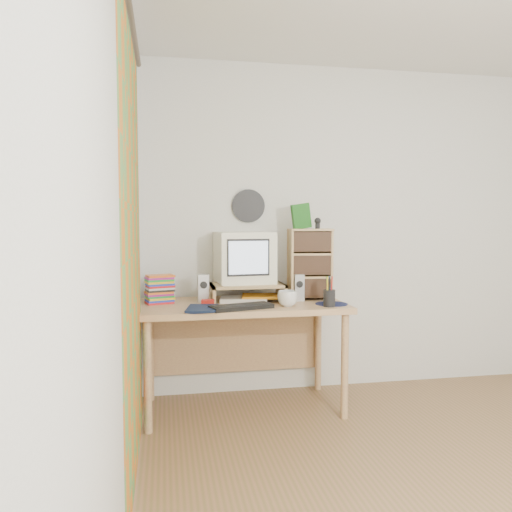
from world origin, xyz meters
name	(u,v)px	position (x,y,z in m)	size (l,w,h in m)	color
floor	(506,502)	(0.00, 0.00, 0.00)	(3.50, 3.50, 0.00)	#916544
back_wall	(363,229)	(0.00, 1.75, 1.25)	(3.50, 3.50, 0.00)	silver
left_wall	(114,238)	(-1.75, 0.00, 1.25)	(3.50, 3.50, 0.00)	silver
curtain	(133,255)	(-1.71, 0.48, 1.15)	(2.20, 2.20, 0.00)	#BE641A
wall_disc	(248,206)	(-0.93, 1.73, 1.43)	(0.25, 0.25, 0.02)	black
desk	(241,320)	(-1.03, 1.44, 0.62)	(1.40, 0.70, 0.75)	tan
monitor_riser	(247,287)	(-0.98, 1.48, 0.84)	(0.52, 0.30, 0.12)	tan
crt_monitor	(245,258)	(-0.99, 1.53, 1.05)	(0.39, 0.39, 0.37)	white
speaker_left	(203,288)	(-1.30, 1.45, 0.85)	(0.07, 0.07, 0.20)	silver
speaker_right	(298,288)	(-0.63, 1.40, 0.84)	(0.07, 0.07, 0.19)	silver
keyboard	(242,307)	(-1.07, 1.14, 0.76)	(0.41, 0.14, 0.03)	black
dvd_stack	(160,285)	(-1.59, 1.47, 0.88)	(0.18, 0.13, 0.25)	brown
cd_rack	(310,264)	(-0.52, 1.46, 1.01)	(0.31, 0.16, 0.51)	tan
mug	(287,299)	(-0.76, 1.19, 0.80)	(0.13, 0.13, 0.10)	silver
diary	(187,307)	(-1.42, 1.16, 0.77)	(0.23, 0.17, 0.05)	#0F1A38
mousepad	(331,304)	(-0.44, 1.22, 0.75)	(0.22, 0.22, 0.00)	#101537
pen_cup	(329,295)	(-0.49, 1.13, 0.83)	(0.08, 0.08, 0.16)	black
papers	(250,298)	(-0.96, 1.46, 0.77)	(0.32, 0.24, 0.04)	beige
red_box	(208,303)	(-1.28, 1.30, 0.77)	(0.08, 0.05, 0.04)	red
game_box	(301,216)	(-0.59, 1.48, 1.35)	(0.14, 0.03, 0.18)	#1C5F1B
webcam	(318,223)	(-0.47, 1.45, 1.30)	(0.05, 0.05, 0.08)	black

